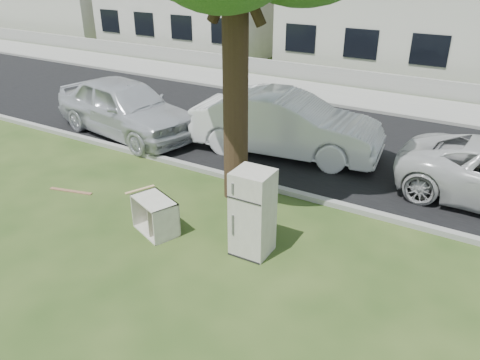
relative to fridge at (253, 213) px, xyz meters
The scene contains 13 objects.
ground 1.32m from the fridge, behind, with size 120.00×120.00×0.00m, color #274016.
road 6.12m from the fridge, 99.80° to the left, with size 120.00×7.00×0.01m, color black.
kerb_near 2.76m from the fridge, 113.06° to the left, with size 120.00×0.18×0.12m, color gray.
kerb_far 9.62m from the fridge, 96.19° to the left, with size 120.00×0.18×0.12m, color gray.
sidewalk 11.05m from the fridge, 95.37° to the left, with size 120.00×2.80×0.01m, color gray.
low_wall 12.63m from the fridge, 94.69° to the left, with size 120.00×0.15×0.70m, color gray.
fridge is the anchor object (origin of this frame).
cabinet 2.07m from the fridge, 169.27° to the right, with size 0.92×0.57×0.72m, color white.
plank_a 4.90m from the fridge, behind, with size 1.09×0.09×0.02m, color #8E6045.
plank_b 2.76m from the fridge, behind, with size 0.86×0.09×0.02m, color tan.
plank_c 3.68m from the fridge, 166.69° to the left, with size 0.73×0.08×0.02m, color tan.
car_center 4.87m from the fridge, 108.68° to the left, with size 1.78×5.11×1.68m, color silver.
car_left 7.29m from the fridge, 151.04° to the left, with size 2.01×5.01×1.71m, color silver.
Camera 1 is at (4.56, -6.34, 5.01)m, focal length 35.00 mm.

